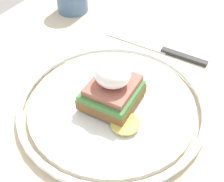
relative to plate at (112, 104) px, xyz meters
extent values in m
cube|color=#C6B28E|center=(0.01, -0.01, -0.02)|extent=(1.12, 0.74, 0.03)
cylinder|color=#C6B28E|center=(0.51, 0.30, -0.39)|extent=(0.06, 0.06, 0.71)
cylinder|color=silver|center=(0.00, 0.00, 0.00)|extent=(0.26, 0.26, 0.01)
torus|color=white|center=(0.00, 0.00, 0.00)|extent=(0.29, 0.29, 0.01)
cube|color=brown|center=(0.00, 0.00, 0.02)|extent=(0.08, 0.08, 0.02)
cube|color=#427A38|center=(0.00, 0.00, 0.03)|extent=(0.08, 0.07, 0.01)
cube|color=#9E5647|center=(0.00, 0.00, 0.04)|extent=(0.07, 0.06, 0.01)
ellipsoid|color=white|center=(0.00, 0.00, 0.06)|extent=(0.05, 0.05, 0.04)
cylinder|color=#E5C656|center=(-0.03, -0.04, 0.01)|extent=(0.04, 0.04, 0.00)
cube|color=#2D2D2D|center=(0.17, -0.06, 0.00)|extent=(0.02, 0.09, 0.01)
cube|color=silver|center=(0.18, 0.04, -0.01)|extent=(0.02, 0.13, 0.00)
camera|label=1|loc=(-0.26, -0.14, 0.31)|focal=45.00mm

